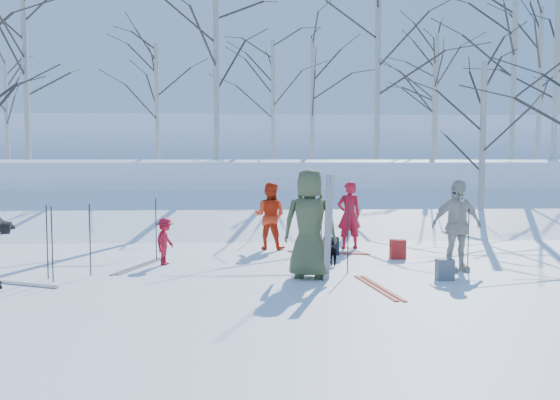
{
  "coord_description": "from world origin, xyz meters",
  "views": [
    {
      "loc": [
        -0.54,
        -10.15,
        2.12
      ],
      "look_at": [
        0.0,
        1.5,
        1.3
      ],
      "focal_mm": 35.0,
      "sensor_mm": 36.0,
      "label": 1
    }
  ],
  "objects_px": {
    "backpack_red": "(398,249)",
    "backpack_dark": "(331,246)",
    "skier_olive_center": "(310,224)",
    "skier_red_seated": "(165,241)",
    "dog": "(333,252)",
    "skier_redor_behind": "(270,216)",
    "skier_red_north": "(349,215)",
    "skier_cream_east": "(457,225)",
    "backpack_grey": "(445,270)"
  },
  "relations": [
    {
      "from": "backpack_red",
      "to": "backpack_dark",
      "type": "bearing_deg",
      "value": 157.23
    },
    {
      "from": "skier_olive_center",
      "to": "backpack_red",
      "type": "relative_size",
      "value": 4.75
    },
    {
      "from": "skier_olive_center",
      "to": "skier_red_seated",
      "type": "relative_size",
      "value": 2.05
    },
    {
      "from": "backpack_red",
      "to": "dog",
      "type": "bearing_deg",
      "value": -159.25
    },
    {
      "from": "backpack_dark",
      "to": "skier_red_seated",
      "type": "bearing_deg",
      "value": -163.76
    },
    {
      "from": "skier_redor_behind",
      "to": "backpack_dark",
      "type": "distance_m",
      "value": 1.74
    },
    {
      "from": "skier_red_north",
      "to": "backpack_red",
      "type": "height_order",
      "value": "skier_red_north"
    },
    {
      "from": "backpack_red",
      "to": "skier_cream_east",
      "type": "bearing_deg",
      "value": -60.77
    },
    {
      "from": "skier_olive_center",
      "to": "skier_redor_behind",
      "type": "distance_m",
      "value": 3.43
    },
    {
      "from": "skier_red_seated",
      "to": "backpack_dark",
      "type": "relative_size",
      "value": 2.43
    },
    {
      "from": "skier_red_seated",
      "to": "backpack_grey",
      "type": "relative_size",
      "value": 2.56
    },
    {
      "from": "skier_redor_behind",
      "to": "skier_red_north",
      "type": "bearing_deg",
      "value": -159.15
    },
    {
      "from": "skier_red_north",
      "to": "backpack_grey",
      "type": "xyz_separation_m",
      "value": [
        1.11,
        -3.62,
        -0.63
      ]
    },
    {
      "from": "skier_red_seated",
      "to": "skier_olive_center",
      "type": "bearing_deg",
      "value": -102.22
    },
    {
      "from": "skier_redor_behind",
      "to": "backpack_red",
      "type": "height_order",
      "value": "skier_redor_behind"
    },
    {
      "from": "skier_cream_east",
      "to": "backpack_grey",
      "type": "xyz_separation_m",
      "value": [
        -0.5,
        -0.79,
        -0.7
      ]
    },
    {
      "from": "skier_cream_east",
      "to": "backpack_red",
      "type": "relative_size",
      "value": 4.26
    },
    {
      "from": "dog",
      "to": "backpack_grey",
      "type": "height_order",
      "value": "dog"
    },
    {
      "from": "skier_olive_center",
      "to": "skier_cream_east",
      "type": "bearing_deg",
      "value": -157.47
    },
    {
      "from": "skier_red_north",
      "to": "backpack_dark",
      "type": "relative_size",
      "value": 4.1
    },
    {
      "from": "skier_cream_east",
      "to": "skier_olive_center",
      "type": "bearing_deg",
      "value": 178.24
    },
    {
      "from": "skier_olive_center",
      "to": "skier_cream_east",
      "type": "height_order",
      "value": "skier_olive_center"
    },
    {
      "from": "backpack_grey",
      "to": "skier_red_seated",
      "type": "bearing_deg",
      "value": 161.92
    },
    {
      "from": "skier_redor_behind",
      "to": "skier_red_seated",
      "type": "xyz_separation_m",
      "value": [
        -2.21,
        -1.93,
        -0.32
      ]
    },
    {
      "from": "skier_olive_center",
      "to": "skier_cream_east",
      "type": "distance_m",
      "value": 2.95
    },
    {
      "from": "skier_redor_behind",
      "to": "skier_olive_center",
      "type": "bearing_deg",
      "value": 122.15
    },
    {
      "from": "skier_red_north",
      "to": "skier_cream_east",
      "type": "bearing_deg",
      "value": 109.36
    },
    {
      "from": "skier_olive_center",
      "to": "backpack_grey",
      "type": "height_order",
      "value": "skier_olive_center"
    },
    {
      "from": "backpack_dark",
      "to": "skier_olive_center",
      "type": "bearing_deg",
      "value": -106.68
    },
    {
      "from": "skier_olive_center",
      "to": "skier_red_north",
      "type": "distance_m",
      "value": 3.59
    },
    {
      "from": "skier_red_seated",
      "to": "skier_cream_east",
      "type": "relative_size",
      "value": 0.54
    },
    {
      "from": "skier_redor_behind",
      "to": "backpack_grey",
      "type": "bearing_deg",
      "value": 151.32
    },
    {
      "from": "dog",
      "to": "backpack_dark",
      "type": "bearing_deg",
      "value": -109.19
    },
    {
      "from": "backpack_red",
      "to": "backpack_grey",
      "type": "height_order",
      "value": "backpack_red"
    },
    {
      "from": "skier_cream_east",
      "to": "backpack_grey",
      "type": "bearing_deg",
      "value": -133.78
    },
    {
      "from": "dog",
      "to": "backpack_red",
      "type": "bearing_deg",
      "value": -172.5
    },
    {
      "from": "skier_olive_center",
      "to": "backpack_dark",
      "type": "bearing_deg",
      "value": -94.02
    },
    {
      "from": "skier_olive_center",
      "to": "backpack_dark",
      "type": "relative_size",
      "value": 4.99
    },
    {
      "from": "skier_red_seated",
      "to": "dog",
      "type": "bearing_deg",
      "value": -77.33
    },
    {
      "from": "skier_red_seated",
      "to": "backpack_red",
      "type": "bearing_deg",
      "value": -70.21
    },
    {
      "from": "skier_cream_east",
      "to": "dog",
      "type": "relative_size",
      "value": 3.02
    },
    {
      "from": "skier_cream_east",
      "to": "backpack_dark",
      "type": "relative_size",
      "value": 4.47
    },
    {
      "from": "skier_red_north",
      "to": "backpack_dark",
      "type": "bearing_deg",
      "value": 47.0
    },
    {
      "from": "skier_red_north",
      "to": "skier_red_seated",
      "type": "height_order",
      "value": "skier_red_north"
    },
    {
      "from": "skier_red_north",
      "to": "backpack_red",
      "type": "bearing_deg",
      "value": 109.6
    },
    {
      "from": "backpack_grey",
      "to": "backpack_dark",
      "type": "height_order",
      "value": "backpack_dark"
    },
    {
      "from": "skier_red_north",
      "to": "backpack_grey",
      "type": "bearing_deg",
      "value": 96.85
    },
    {
      "from": "skier_olive_center",
      "to": "backpack_grey",
      "type": "distance_m",
      "value": 2.55
    },
    {
      "from": "dog",
      "to": "backpack_dark",
      "type": "relative_size",
      "value": 1.48
    },
    {
      "from": "backpack_red",
      "to": "backpack_dark",
      "type": "distance_m",
      "value": 1.5
    }
  ]
}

